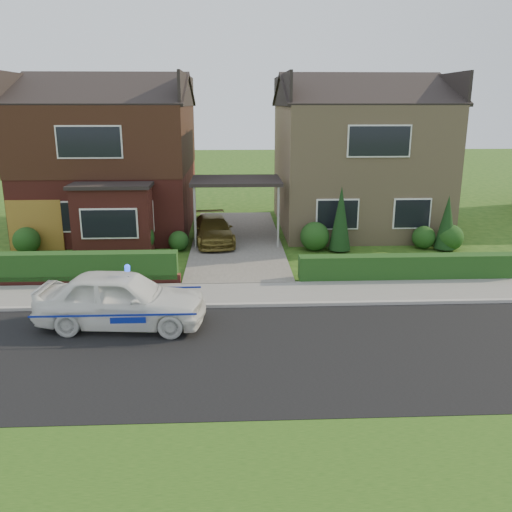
{
  "coord_description": "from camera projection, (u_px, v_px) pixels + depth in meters",
  "views": [
    {
      "loc": [
        -0.22,
        -12.1,
        5.88
      ],
      "look_at": [
        0.5,
        3.5,
        1.46
      ],
      "focal_mm": 38.0,
      "sensor_mm": 36.0,
      "label": 1
    }
  ],
  "objects": [
    {
      "name": "kerb",
      "position": [
        240.0,
        305.0,
        16.16
      ],
      "size": [
        60.0,
        0.16,
        0.12
      ],
      "primitive_type": "cube",
      "color": "#9E9993",
      "rests_on": "ground"
    },
    {
      "name": "shrub_left_near",
      "position": [
        179.0,
        241.0,
        22.25
      ],
      "size": [
        0.84,
        0.84,
        0.84
      ],
      "primitive_type": "sphere",
      "color": "#133E17",
      "rests_on": "ground"
    },
    {
      "name": "shrub_left_mid",
      "position": [
        138.0,
        237.0,
        21.82
      ],
      "size": [
        1.32,
        1.32,
        1.32
      ],
      "primitive_type": "sphere",
      "color": "#133E17",
      "rests_on": "ground"
    },
    {
      "name": "shrub_right_far",
      "position": [
        450.0,
        237.0,
        22.33
      ],
      "size": [
        1.08,
        1.08,
        1.08
      ],
      "primitive_type": "sphere",
      "color": "#133E17",
      "rests_on": "ground"
    },
    {
      "name": "shrub_right_near",
      "position": [
        315.0,
        236.0,
        22.26
      ],
      "size": [
        1.2,
        1.2,
        1.2
      ],
      "primitive_type": "sphere",
      "color": "#133E17",
      "rests_on": "ground"
    },
    {
      "name": "driveway_car",
      "position": [
        213.0,
        230.0,
        23.07
      ],
      "size": [
        2.03,
        4.0,
        1.11
      ],
      "primitive_type": "imported",
      "rotation": [
        0.0,
        0.0,
        0.13
      ],
      "color": "brown",
      "rests_on": "driveway"
    },
    {
      "name": "shrub_left_far",
      "position": [
        27.0,
        240.0,
        21.85
      ],
      "size": [
        1.08,
        1.08,
        1.08
      ],
      "primitive_type": "sphere",
      "color": "#133E17",
      "rests_on": "ground"
    },
    {
      "name": "dwarf_wall",
      "position": [
        65.0,
        281.0,
        18.03
      ],
      "size": [
        7.7,
        0.25,
        0.36
      ],
      "primitive_type": "cube",
      "color": "maroon",
      "rests_on": "ground"
    },
    {
      "name": "shrub_right_mid",
      "position": [
        424.0,
        237.0,
        22.59
      ],
      "size": [
        0.96,
        0.96,
        0.96
      ],
      "primitive_type": "sphere",
      "color": "#133E17",
      "rests_on": "ground"
    },
    {
      "name": "house_left",
      "position": [
        112.0,
        149.0,
        25.31
      ],
      "size": [
        7.5,
        9.53,
        7.25
      ],
      "color": "maroon",
      "rests_on": "ground"
    },
    {
      "name": "grass_verge",
      "position": [
        249.0,
        494.0,
        8.44
      ],
      "size": [
        60.0,
        4.0,
        0.01
      ],
      "primitive_type": "cube",
      "color": "#214712",
      "rests_on": "ground"
    },
    {
      "name": "driveway",
      "position": [
        237.0,
        240.0,
        23.8
      ],
      "size": [
        3.8,
        12.0,
        0.12
      ],
      "primitive_type": "cube",
      "color": "#666059",
      "rests_on": "ground"
    },
    {
      "name": "potted_plant_c",
      "position": [
        49.0,
        270.0,
        18.62
      ],
      "size": [
        0.45,
        0.45,
        0.69
      ],
      "primitive_type": "imported",
      "rotation": [
        0.0,
        0.0,
        1.39
      ],
      "color": "gray",
      "rests_on": "ground"
    },
    {
      "name": "police_car",
      "position": [
        122.0,
        299.0,
        14.61
      ],
      "size": [
        4.18,
        4.69,
        1.71
      ],
      "rotation": [
        0.0,
        0.0,
        1.48
      ],
      "color": "white",
      "rests_on": "ground"
    },
    {
      "name": "carport_link",
      "position": [
        236.0,
        182.0,
        23.05
      ],
      "size": [
        3.8,
        3.0,
        2.77
      ],
      "color": "black",
      "rests_on": "ground"
    },
    {
      "name": "hedge_left",
      "position": [
        67.0,
        284.0,
        18.22
      ],
      "size": [
        7.5,
        0.55,
        0.9
      ],
      "primitive_type": "cube",
      "color": "#133E17",
      "rests_on": "ground"
    },
    {
      "name": "ground",
      "position": [
        242.0,
        352.0,
        13.24
      ],
      "size": [
        120.0,
        120.0,
        0.0
      ],
      "primitive_type": "plane",
      "color": "#214712",
      "rests_on": "ground"
    },
    {
      "name": "road",
      "position": [
        242.0,
        352.0,
        13.24
      ],
      "size": [
        60.0,
        6.0,
        0.02
      ],
      "primitive_type": "cube",
      "color": "black",
      "rests_on": "ground"
    },
    {
      "name": "conifer_a",
      "position": [
        340.0,
        220.0,
        21.92
      ],
      "size": [
        0.9,
        0.9,
        2.6
      ],
      "primitive_type": "cone",
      "color": "black",
      "rests_on": "ground"
    },
    {
      "name": "sidewalk",
      "position": [
        239.0,
        294.0,
        17.17
      ],
      "size": [
        60.0,
        2.0,
        0.1
      ],
      "primitive_type": "cube",
      "color": "slate",
      "rests_on": "ground"
    },
    {
      "name": "house_right",
      "position": [
        356.0,
        151.0,
        25.96
      ],
      "size": [
        7.5,
        8.06,
        7.25
      ],
      "color": "tan",
      "rests_on": "ground"
    },
    {
      "name": "garage_door",
      "position": [
        35.0,
        226.0,
        22.16
      ],
      "size": [
        2.2,
        0.1,
        2.1
      ],
      "primitive_type": "cube",
      "color": "brown",
      "rests_on": "ground"
    },
    {
      "name": "conifer_b",
      "position": [
        447.0,
        224.0,
        22.17
      ],
      "size": [
        0.9,
        0.9,
        2.2
      ],
      "primitive_type": "cone",
      "color": "black",
      "rests_on": "ground"
    },
    {
      "name": "hedge_right",
      "position": [
        407.0,
        280.0,
        18.64
      ],
      "size": [
        7.5,
        0.55,
        0.8
      ],
      "primitive_type": "cube",
      "color": "#133E17",
      "rests_on": "ground"
    },
    {
      "name": "potted_plant_a",
      "position": [
        45.0,
        270.0,
        18.61
      ],
      "size": [
        0.41,
        0.3,
        0.71
      ],
      "primitive_type": "imported",
      "rotation": [
        0.0,
        0.0,
        -0.14
      ],
      "color": "gray",
      "rests_on": "ground"
    }
  ]
}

